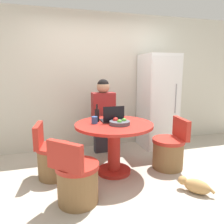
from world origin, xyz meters
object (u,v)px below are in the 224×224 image
at_px(laptop, 112,118).
at_px(bottle, 97,115).
at_px(refrigerator, 158,101).
at_px(cat, 195,186).
at_px(chair_left_side, 53,159).
at_px(fruit_bowl, 120,122).
at_px(person_seated, 103,113).
at_px(chair_near_left_corner, 77,181).
at_px(dining_table, 114,138).
at_px(chair_right_side, 169,151).

bearing_deg(laptop, bottle, -14.29).
distance_m(refrigerator, cat, 1.95).
distance_m(chair_left_side, laptop, 1.04).
xyz_separation_m(chair_left_side, fruit_bowl, (0.93, -0.22, 0.52)).
height_order(refrigerator, person_seated, refrigerator).
xyz_separation_m(chair_near_left_corner, person_seated, (0.67, 1.40, 0.49)).
relative_size(dining_table, fruit_bowl, 3.89).
xyz_separation_m(chair_right_side, fruit_bowl, (-0.83, -0.01, 0.52)).
relative_size(chair_right_side, chair_near_left_corner, 1.00).
xyz_separation_m(dining_table, person_seated, (0.03, 0.79, 0.22)).
distance_m(chair_right_side, person_seated, 1.32).
bearing_deg(refrigerator, person_seated, -174.90).
relative_size(refrigerator, laptop, 5.70).
bearing_deg(refrigerator, dining_table, -142.96).
height_order(dining_table, laptop, laptop).
xyz_separation_m(chair_left_side, bottle, (0.66, 0.05, 0.59)).
distance_m(laptop, fruit_bowl, 0.22).
bearing_deg(chair_left_side, bottle, -77.59).
bearing_deg(dining_table, person_seated, 87.51).
height_order(chair_left_side, person_seated, person_seated).
bearing_deg(fruit_bowl, person_seated, 91.10).
bearing_deg(bottle, cat, -44.47).
bearing_deg(bottle, laptop, -14.29).
bearing_deg(chair_near_left_corner, chair_right_side, -114.99).
xyz_separation_m(fruit_bowl, cat, (0.76, -0.73, -0.70)).
height_order(chair_left_side, chair_right_side, same).
distance_m(dining_table, laptop, 0.29).
xyz_separation_m(refrigerator, person_seated, (-1.15, -0.10, -0.14)).
height_order(refrigerator, cat, refrigerator).
height_order(chair_right_side, bottle, bottle).
bearing_deg(refrigerator, chair_near_left_corner, -140.41).
relative_size(refrigerator, chair_right_side, 2.31).
bearing_deg(dining_table, cat, -45.73).
bearing_deg(cat, dining_table, 4.74).
distance_m(dining_table, chair_right_side, 0.92).
xyz_separation_m(person_seated, cat, (0.78, -1.63, -0.67)).
bearing_deg(fruit_bowl, laptop, 100.31).
distance_m(chair_left_side, cat, 1.95).
relative_size(chair_left_side, laptop, 2.47).
height_order(dining_table, chair_near_left_corner, chair_near_left_corner).
distance_m(refrigerator, chair_right_side, 1.22).
bearing_deg(chair_left_side, cat, -111.71).
bearing_deg(fruit_bowl, chair_left_side, 166.60).
bearing_deg(chair_right_side, chair_left_side, -90.83).
xyz_separation_m(refrigerator, bottle, (-1.40, -0.72, -0.05)).
relative_size(refrigerator, cat, 4.87).
height_order(refrigerator, chair_left_side, refrigerator).
relative_size(person_seated, fruit_bowl, 4.68).
height_order(chair_near_left_corner, laptop, laptop).
height_order(refrigerator, chair_near_left_corner, refrigerator).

